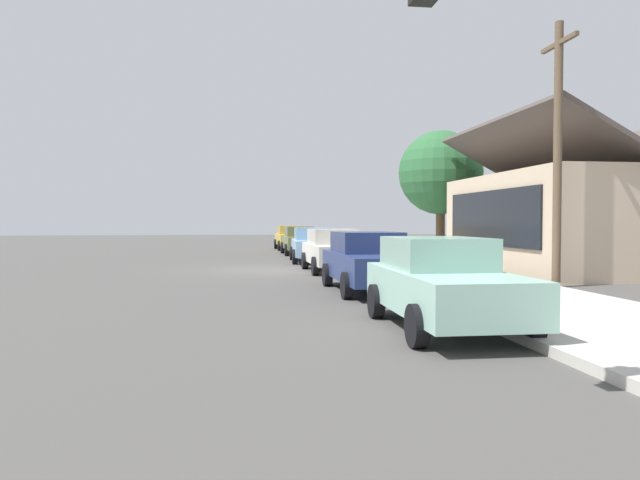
# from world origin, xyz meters

# --- Properties ---
(ground_plane) EXTENTS (120.00, 120.00, 0.00)m
(ground_plane) POSITION_xyz_m (0.00, 0.00, 0.00)
(ground_plane) COLOR #4C4947
(sidewalk_curb) EXTENTS (60.00, 4.20, 0.16)m
(sidewalk_curb) POSITION_xyz_m (0.00, 5.60, 0.08)
(sidewalk_curb) COLOR beige
(sidewalk_curb) RESTS_ON ground
(car_mustard) EXTENTS (4.54, 2.09, 1.59)m
(car_mustard) POSITION_xyz_m (-16.06, 2.64, 0.81)
(car_mustard) COLOR gold
(car_mustard) RESTS_ON ground
(car_olive) EXTENTS (4.35, 1.95, 1.59)m
(car_olive) POSITION_xyz_m (-10.38, 2.64, 0.81)
(car_olive) COLOR olive
(car_olive) RESTS_ON ground
(car_skyblue) EXTENTS (4.70, 2.24, 1.59)m
(car_skyblue) POSITION_xyz_m (-4.20, 2.66, 0.82)
(car_skyblue) COLOR #8CB7E0
(car_skyblue) RESTS_ON ground
(car_ivory) EXTENTS (4.59, 2.14, 1.59)m
(car_ivory) POSITION_xyz_m (1.16, 2.76, 0.82)
(car_ivory) COLOR silver
(car_ivory) RESTS_ON ground
(car_navy) EXTENTS (4.68, 2.14, 1.59)m
(car_navy) POSITION_xyz_m (7.34, 2.73, 0.82)
(car_navy) COLOR navy
(car_navy) RESTS_ON ground
(car_seafoam) EXTENTS (4.38, 2.02, 1.59)m
(car_seafoam) POSITION_xyz_m (12.94, 2.77, 0.81)
(car_seafoam) COLOR #9ED1BC
(car_seafoam) RESTS_ON ground
(storefront_building) EXTENTS (9.95, 7.27, 5.62)m
(storefront_building) POSITION_xyz_m (2.10, 11.98, 1.97)
(storefront_building) COLOR #CCB293
(storefront_building) RESTS_ON ground
(shade_tree) EXTENTS (4.12, 4.12, 6.34)m
(shade_tree) POSITION_xyz_m (-4.98, 9.08, 4.26)
(shade_tree) COLOR brown
(shade_tree) RESTS_ON ground
(traffic_light_main) EXTENTS (0.37, 2.79, 5.20)m
(traffic_light_main) POSITION_xyz_m (17.32, 2.54, 3.49)
(traffic_light_main) COLOR #383833
(traffic_light_main) RESTS_ON ground
(utility_pole_wooden) EXTENTS (1.80, 0.24, 7.50)m
(utility_pole_wooden) POSITION_xyz_m (7.20, 8.20, 3.93)
(utility_pole_wooden) COLOR brown
(utility_pole_wooden) RESTS_ON ground
(fire_hydrant_red) EXTENTS (0.22, 0.22, 0.71)m
(fire_hydrant_red) POSITION_xyz_m (1.93, 4.20, 0.50)
(fire_hydrant_red) COLOR red
(fire_hydrant_red) RESTS_ON sidewalk_curb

